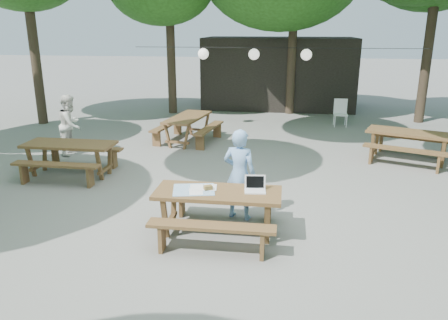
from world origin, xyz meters
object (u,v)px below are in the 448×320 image
woman (240,174)px  main_picnic_table (218,212)px  second_person (71,125)px  picnic_table_nw (71,159)px  plastic_chair (340,119)px

woman → main_picnic_table: bearing=83.7°
main_picnic_table → second_person: 6.10m
woman → second_person: bearing=-20.8°
picnic_table_nw → plastic_chair: (6.59, 6.03, -0.13)m
main_picnic_table → plastic_chair: bearing=71.4°
second_person → woman: bearing=-127.2°
picnic_table_nw → woman: woman is taller
second_person → main_picnic_table: bearing=-134.1°
woman → second_person: size_ratio=1.02×
picnic_table_nw → second_person: bearing=116.1°
plastic_chair → picnic_table_nw: bearing=-137.1°
main_picnic_table → picnic_table_nw: (-3.73, 2.45, 0.00)m
main_picnic_table → plastic_chair: (2.86, 8.49, -0.13)m
main_picnic_table → picnic_table_nw: same height
picnic_table_nw → plastic_chair: plastic_chair is taller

